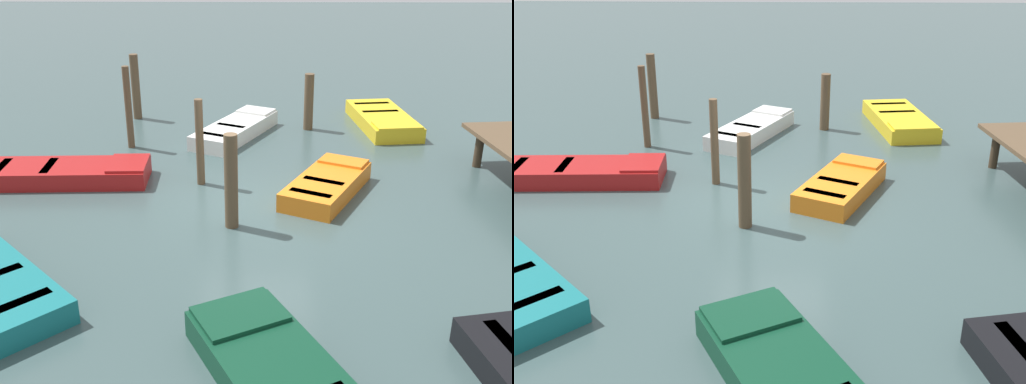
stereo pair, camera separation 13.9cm
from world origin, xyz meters
TOP-DOWN VIEW (x-y plane):
  - ground_plane at (0.00, 0.00)m, footprint 80.00×80.00m
  - rowboat_red at (-1.34, -4.42)m, footprint 1.46×3.93m
  - rowboat_white at (-4.74, -0.66)m, footprint 3.44×2.39m
  - rowboat_yellow at (-5.73, 3.61)m, footprint 3.47×1.80m
  - rowboat_orange at (-0.73, 1.54)m, footprint 2.91×2.22m
  - mooring_piling_near_right at (-6.48, -3.76)m, footprint 0.25×0.25m
  - mooring_piling_mid_right at (-1.27, -1.27)m, footprint 0.18×0.18m
  - mooring_piling_center at (0.88, -0.45)m, footprint 0.26×0.26m
  - mooring_piling_far_left at (-5.46, 1.41)m, footprint 0.27×0.27m
  - mooring_piling_mid_left at (-3.77, -3.39)m, footprint 0.18×0.18m

SIDE VIEW (x-z plane):
  - ground_plane at x=0.00m, z-range 0.00..0.00m
  - rowboat_red at x=-1.34m, z-range -0.01..0.45m
  - rowboat_yellow at x=-5.73m, z-range -0.01..0.45m
  - rowboat_white at x=-4.74m, z-range -0.01..0.45m
  - rowboat_orange at x=-0.73m, z-range -0.01..0.45m
  - mooring_piling_far_left at x=-5.46m, z-range 0.00..1.62m
  - mooring_piling_center at x=0.88m, z-range 0.00..1.88m
  - mooring_piling_near_right at x=-6.48m, z-range 0.00..1.96m
  - mooring_piling_mid_right at x=-1.27m, z-range 0.00..1.97m
  - mooring_piling_mid_left at x=-3.77m, z-range 0.00..2.16m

